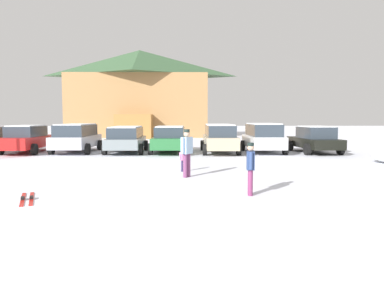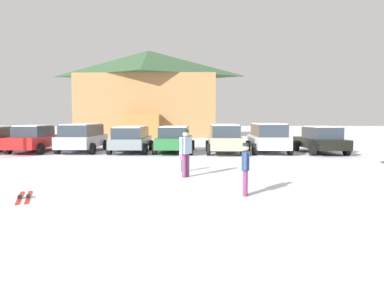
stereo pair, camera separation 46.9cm
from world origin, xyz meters
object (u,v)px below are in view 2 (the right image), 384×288
(parked_black_sedan, at_px, (321,140))
(skier_child_in_pink_snowsuit, at_px, (183,159))
(parked_grey_wagon, at_px, (131,138))
(ski_lodge, at_px, (149,93))
(parked_white_suv, at_px, (268,137))
(parked_silver_wagon, at_px, (83,137))
(parked_green_coupe, at_px, (175,139))
(parked_beige_suv, at_px, (224,137))
(parked_red_sedan, at_px, (35,138))
(skier_adult_in_blue_parka, at_px, (186,150))
(pair_of_skis, at_px, (24,197))
(skier_teen_in_navy_coat, at_px, (246,166))

(parked_black_sedan, bearing_deg, skier_child_in_pink_snowsuit, -137.52)
(parked_grey_wagon, height_order, skier_child_in_pink_snowsuit, parked_grey_wagon)
(ski_lodge, distance_m, parked_white_suv, 21.23)
(parked_silver_wagon, height_order, parked_green_coupe, parked_silver_wagon)
(parked_silver_wagon, xyz_separation_m, parked_beige_suv, (8.52, -0.33, -0.01))
(parked_red_sedan, bearing_deg, parked_grey_wagon, -0.34)
(parked_beige_suv, distance_m, skier_adult_in_blue_parka, 8.53)
(parked_grey_wagon, bearing_deg, ski_lodge, 95.47)
(parked_white_suv, xyz_separation_m, skier_child_in_pink_snowsuit, (-4.62, -7.14, -0.43))
(skier_adult_in_blue_parka, bearing_deg, parked_grey_wagon, 113.29)
(parked_white_suv, relative_size, skier_adult_in_blue_parka, 2.43)
(parked_red_sedan, relative_size, parked_silver_wagon, 1.04)
(parked_grey_wagon, bearing_deg, parked_silver_wagon, 175.99)
(ski_lodge, relative_size, skier_adult_in_blue_parka, 9.25)
(parked_red_sedan, bearing_deg, parked_black_sedan, -0.90)
(ski_lodge, height_order, pair_of_skis, ski_lodge)
(ski_lodge, distance_m, parked_beige_suv, 20.19)
(ski_lodge, height_order, parked_grey_wagon, ski_lodge)
(parked_beige_suv, bearing_deg, parked_red_sedan, 179.22)
(parked_red_sedan, xyz_separation_m, parked_beige_suv, (11.34, -0.15, 0.09))
(ski_lodge, height_order, parked_green_coupe, ski_lodge)
(parked_beige_suv, xyz_separation_m, parked_black_sedan, (5.61, -0.11, -0.11))
(ski_lodge, distance_m, parked_black_sedan, 22.93)
(parked_green_coupe, xyz_separation_m, pair_of_skis, (-3.00, -11.76, -0.79))
(parked_beige_suv, bearing_deg, parked_green_coupe, 175.98)
(parked_white_suv, bearing_deg, skier_teen_in_navy_coat, -103.89)
(parked_green_coupe, distance_m, parked_white_suv, 5.52)
(skier_child_in_pink_snowsuit, bearing_deg, parked_black_sedan, 42.48)
(skier_teen_in_navy_coat, bearing_deg, parked_white_suv, 76.11)
(parked_beige_suv, height_order, pair_of_skis, parked_beige_suv)
(parked_black_sedan, bearing_deg, parked_silver_wagon, 178.21)
(parked_grey_wagon, relative_size, parked_green_coupe, 0.95)
(parked_red_sedan, height_order, parked_green_coupe, parked_red_sedan)
(parked_red_sedan, relative_size, pair_of_skis, 3.04)
(parked_white_suv, xyz_separation_m, skier_adult_in_blue_parka, (-4.47, -8.35, 0.01))
(parked_beige_suv, xyz_separation_m, skier_child_in_pink_snowsuit, (-2.03, -7.11, -0.41))
(pair_of_skis, bearing_deg, parked_white_suv, 53.72)
(parked_green_coupe, bearing_deg, skier_teen_in_navy_coat, -76.36)
(ski_lodge, height_order, parked_red_sedan, ski_lodge)
(parked_white_suv, distance_m, skier_teen_in_navy_coat, 11.50)
(parked_beige_suv, height_order, parked_black_sedan, parked_beige_suv)
(parked_grey_wagon, xyz_separation_m, pair_of_skis, (-0.40, -11.68, -0.83))
(parked_red_sedan, relative_size, parked_white_suv, 1.15)
(parked_red_sedan, xyz_separation_m, parked_black_sedan, (16.95, -0.27, -0.02))
(ski_lodge, bearing_deg, parked_beige_suv, -68.48)
(skier_child_in_pink_snowsuit, distance_m, pair_of_skis, 5.93)
(parked_silver_wagon, distance_m, skier_adult_in_blue_parka, 10.90)
(parked_red_sedan, height_order, parked_black_sedan, parked_red_sedan)
(parked_silver_wagon, relative_size, pair_of_skis, 2.91)
(parked_grey_wagon, bearing_deg, skier_adult_in_blue_parka, -66.71)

